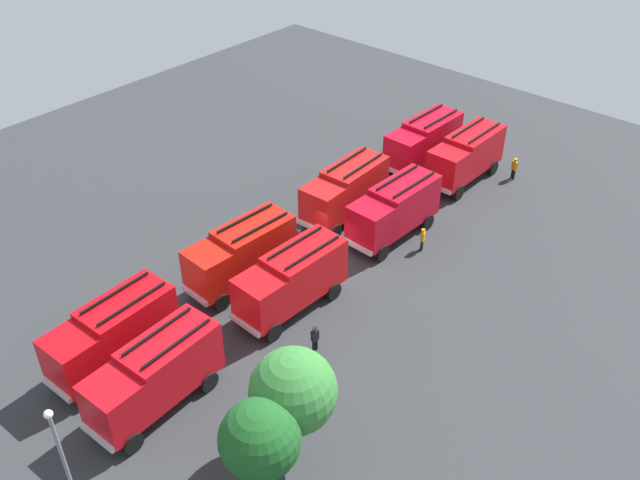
{
  "coord_description": "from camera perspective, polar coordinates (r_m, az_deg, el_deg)",
  "views": [
    {
      "loc": [
        27.11,
        23.85,
        27.02
      ],
      "look_at": [
        0.0,
        0.0,
        1.4
      ],
      "focal_mm": 39.13,
      "sensor_mm": 36.0,
      "label": 1
    }
  ],
  "objects": [
    {
      "name": "firefighter_0",
      "position": [
        38.06,
        -0.41,
        -7.99
      ],
      "size": [
        0.45,
        0.29,
        1.61
      ],
      "rotation": [
        0.0,
        0.0,
        1.45
      ],
      "color": "black",
      "rests_on": "ground"
    },
    {
      "name": "firefighter_1",
      "position": [
        50.07,
        9.19,
        3.58
      ],
      "size": [
        0.35,
        0.47,
        1.81
      ],
      "rotation": [
        0.0,
        0.0,
        3.42
      ],
      "color": "black",
      "rests_on": "ground"
    },
    {
      "name": "ground_plane",
      "position": [
        45.1,
        -0.0,
        -1.45
      ],
      "size": [
        65.95,
        65.95,
        0.0
      ],
      "primitive_type": "plane",
      "color": "#2D3033"
    },
    {
      "name": "fire_truck_4",
      "position": [
        53.44,
        11.86,
        6.83
      ],
      "size": [
        7.22,
        2.79,
        3.88
      ],
      "rotation": [
        0.0,
        0.0,
        -0.01
      ],
      "color": "red",
      "rests_on": "ground"
    },
    {
      "name": "lamppost",
      "position": [
        30.45,
        -20.21,
        -16.61
      ],
      "size": [
        0.36,
        0.36,
        7.0
      ],
      "color": "slate",
      "rests_on": "ground"
    },
    {
      "name": "tree_1",
      "position": [
        30.0,
        -4.95,
        -15.96
      ],
      "size": [
        3.51,
        3.51,
        5.44
      ],
      "color": "brown",
      "rests_on": "ground"
    },
    {
      "name": "firefighter_4",
      "position": [
        55.06,
        15.6,
        5.72
      ],
      "size": [
        0.38,
        0.48,
        1.72
      ],
      "rotation": [
        0.0,
        0.0,
        2.77
      ],
      "color": "black",
      "rests_on": "ground"
    },
    {
      "name": "firefighter_2",
      "position": [
        45.77,
        8.38,
        0.12
      ],
      "size": [
        0.48,
        0.38,
        1.62
      ],
      "rotation": [
        0.0,
        0.0,
        1.94
      ],
      "color": "black",
      "rests_on": "ground"
    },
    {
      "name": "fire_truck_0",
      "position": [
        55.01,
        8.48,
        8.08
      ],
      "size": [
        7.25,
        2.87,
        3.88
      ],
      "rotation": [
        0.0,
        0.0,
        -0.02
      ],
      "color": "red",
      "rests_on": "ground"
    },
    {
      "name": "fire_truck_5",
      "position": [
        46.2,
        6.1,
        2.57
      ],
      "size": [
        7.28,
        2.95,
        3.88
      ],
      "rotation": [
        0.0,
        0.0,
        -0.03
      ],
      "color": "red",
      "rests_on": "ground"
    },
    {
      "name": "fire_truck_2",
      "position": [
        42.2,
        -6.47,
        -1.01
      ],
      "size": [
        7.32,
        3.07,
        3.88
      ],
      "rotation": [
        0.0,
        0.0,
        -0.05
      ],
      "color": "red",
      "rests_on": "ground"
    },
    {
      "name": "firefighter_3",
      "position": [
        45.02,
        -1.75,
        -0.01
      ],
      "size": [
        0.32,
        0.46,
        1.73
      ],
      "rotation": [
        0.0,
        0.0,
        0.2
      ],
      "color": "black",
      "rests_on": "ground"
    },
    {
      "name": "traffic_cone_0",
      "position": [
        40.33,
        -10.21,
        -6.81
      ],
      "size": [
        0.44,
        0.44,
        0.63
      ],
      "primitive_type": "cone",
      "color": "#F2600C",
      "rests_on": "ground"
    },
    {
      "name": "fire_truck_3",
      "position": [
        38.07,
        -16.63,
        -7.27
      ],
      "size": [
        7.29,
        2.99,
        3.88
      ],
      "rotation": [
        0.0,
        0.0,
        0.04
      ],
      "color": "red",
      "rests_on": "ground"
    },
    {
      "name": "tree_0",
      "position": [
        31.04,
        -2.21,
        -12.27
      ],
      "size": [
        3.93,
        3.93,
        6.09
      ],
      "color": "brown",
      "rests_on": "ground"
    },
    {
      "name": "fire_truck_7",
      "position": [
        35.34,
        -13.37,
        -10.62
      ],
      "size": [
        7.31,
        3.05,
        3.88
      ],
      "rotation": [
        0.0,
        0.0,
        0.05
      ],
      "color": "red",
      "rests_on": "ground"
    },
    {
      "name": "fire_truck_6",
      "position": [
        39.95,
        -2.35,
        -3.18
      ],
      "size": [
        7.29,
        2.97,
        3.88
      ],
      "rotation": [
        0.0,
        0.0,
        -0.04
      ],
      "color": "red",
      "rests_on": "ground"
    },
    {
      "name": "fire_truck_1",
      "position": [
        48.01,
        2.08,
        4.14
      ],
      "size": [
        7.29,
        2.98,
        3.88
      ],
      "rotation": [
        0.0,
        0.0,
        0.04
      ],
      "color": "red",
      "rests_on": "ground"
    },
    {
      "name": "traffic_cone_1",
      "position": [
        44.13,
        1.18,
        -1.88
      ],
      "size": [
        0.45,
        0.45,
        0.64
      ],
      "primitive_type": "cone",
      "color": "#F2600C",
      "rests_on": "ground"
    }
  ]
}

